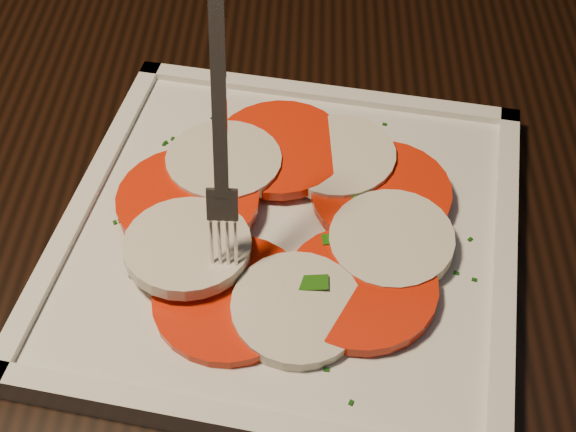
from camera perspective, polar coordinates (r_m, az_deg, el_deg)
name	(u,v)px	position (r m, az deg, el deg)	size (l,w,h in m)	color
table	(196,267)	(0.70, -6.57, -3.63)	(1.26, 0.90, 0.75)	black
plate	(288,237)	(0.58, 0.00, -1.49)	(0.32, 0.32, 0.01)	silver
caprese_salad	(288,221)	(0.57, 0.00, -0.34)	(0.26, 0.28, 0.03)	red
fork	(222,129)	(0.49, -4.75, 6.18)	(0.02, 0.06, 0.17)	white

